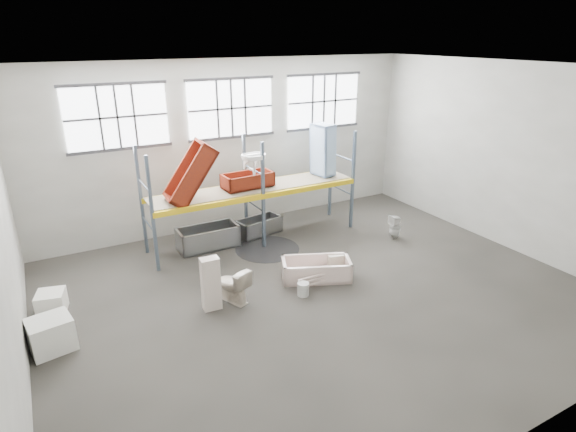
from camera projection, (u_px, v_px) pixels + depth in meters
floor at (319, 294)px, 10.94m from camera, size 12.00×10.00×0.10m
ceiling at (325, 66)px, 9.09m from camera, size 12.00×10.00×0.10m
wall_back at (231, 145)px, 14.14m from camera, size 12.00×0.10×5.00m
wall_front at (539, 300)px, 5.89m from camera, size 12.00×0.10×5.00m
wall_right at (509, 157)px, 12.73m from camera, size 0.10×10.00×5.00m
window_left at (117, 117)px, 12.21m from camera, size 2.60×0.04×1.60m
window_mid at (231, 108)px, 13.65m from camera, size 2.60×0.04×1.60m
window_right at (323, 101)px, 15.08m from camera, size 2.60×0.04×1.60m
rack_upright_la at (152, 215)px, 11.39m from camera, size 0.08×0.08×3.00m
rack_upright_lb at (141, 201)px, 12.37m from camera, size 0.08×0.08×3.00m
rack_upright_ma at (263, 196)px, 12.74m from camera, size 0.08×0.08×3.00m
rack_upright_mb at (245, 185)px, 13.72m from camera, size 0.08×0.08×3.00m
rack_upright_ra at (353, 181)px, 14.09m from camera, size 0.08×0.08×3.00m
rack_upright_rb at (331, 171)px, 15.07m from camera, size 0.08×0.08×3.00m
rack_beam_front at (263, 196)px, 12.74m from camera, size 6.00×0.10×0.14m
rack_beam_back at (245, 185)px, 13.72m from camera, size 6.00×0.10×0.14m
shelf_deck at (254, 188)px, 13.20m from camera, size 5.90×1.10×0.03m
wet_patch at (267, 249)px, 13.12m from camera, size 1.80×1.80×0.00m
bathtub_beige at (316, 269)px, 11.47m from camera, size 1.84×1.38×0.49m
cistern_spare at (336, 262)px, 11.77m from camera, size 0.43×0.27×0.38m
sink_in_tub at (327, 272)px, 11.50m from camera, size 0.53×0.53×0.16m
toilet_beige at (233, 285)px, 10.42m from camera, size 0.73×0.93×0.83m
cistern_tall at (211, 284)px, 10.07m from camera, size 0.41×0.28×1.21m
toilet_white at (395, 227)px, 13.69m from camera, size 0.34×0.34×0.72m
steel_tub_left at (208, 237)px, 13.12m from camera, size 1.67×0.80×0.61m
steel_tub_right at (259, 226)px, 14.05m from camera, size 1.42×0.86×0.49m
rust_tub_flat at (248, 180)px, 13.07m from camera, size 1.44×0.74×0.40m
rust_tub_tilted at (190, 174)px, 11.96m from camera, size 1.42×0.87×1.69m
sink_on_shelf at (254, 174)px, 12.63m from camera, size 0.71×0.57×0.60m
blue_tub_upright at (323, 150)px, 13.98m from camera, size 0.58×0.78×1.55m
bucket at (303, 289)px, 10.75m from camera, size 0.29×0.29×0.31m
carton_near at (51, 334)px, 8.85m from camera, size 0.86×0.77×0.65m
carton_far at (51, 302)px, 10.08m from camera, size 0.68×0.68×0.47m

